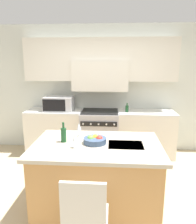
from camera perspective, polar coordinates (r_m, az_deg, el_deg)
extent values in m
plane|color=tan|center=(3.24, -1.80, -23.69)|extent=(10.00, 10.00, 0.00)
cube|color=silver|center=(4.80, 0.74, 6.01)|extent=(10.00, 0.06, 2.70)
cube|color=silver|center=(4.57, 0.62, 13.50)|extent=(3.08, 0.34, 0.85)
cube|color=silver|center=(4.55, 0.58, 9.41)|extent=(1.14, 0.40, 0.60)
cube|color=silver|center=(4.83, -11.08, -5.12)|extent=(1.15, 0.62, 0.91)
cube|color=silver|center=(4.70, -11.33, 0.32)|extent=(1.15, 0.62, 0.03)
cube|color=silver|center=(4.71, 12.30, -5.62)|extent=(1.15, 0.62, 0.91)
cube|color=silver|center=(4.59, 12.58, -0.06)|extent=(1.15, 0.62, 0.03)
cube|color=#B7B7BC|center=(4.65, 0.45, -5.47)|extent=(0.78, 0.66, 0.92)
cube|color=black|center=(4.52, 0.46, 0.17)|extent=(0.75, 0.61, 0.01)
cube|color=black|center=(4.24, 0.16, -3.14)|extent=(0.71, 0.02, 0.09)
cylinder|color=silver|center=(4.25, -3.93, -3.10)|extent=(0.04, 0.02, 0.04)
cylinder|color=silver|center=(4.24, -1.90, -3.14)|extent=(0.04, 0.02, 0.04)
cylinder|color=silver|center=(4.22, 0.15, -3.19)|extent=(0.04, 0.02, 0.04)
cylinder|color=silver|center=(4.22, 2.21, -3.23)|extent=(0.04, 0.02, 0.04)
cylinder|color=silver|center=(4.21, 4.27, -3.26)|extent=(0.04, 0.02, 0.04)
cube|color=#B7B7BC|center=(4.64, -10.11, 2.24)|extent=(0.59, 0.43, 0.29)
cube|color=black|center=(4.45, -11.45, 1.70)|extent=(0.46, 0.01, 0.24)
cube|color=#B7844C|center=(3.04, -0.31, -16.70)|extent=(1.55, 0.98, 0.86)
cube|color=#B2A893|center=(2.84, -0.32, -8.75)|extent=(1.65, 1.07, 0.04)
cube|color=#2D2D30|center=(2.84, 7.26, -8.58)|extent=(0.44, 0.32, 0.01)
cylinder|color=#B2B2B7|center=(3.01, 7.07, -7.17)|extent=(0.02, 0.02, 0.00)
cube|color=beige|center=(2.33, -3.14, -25.78)|extent=(0.42, 0.40, 0.04)
cube|color=beige|center=(2.03, -3.92, -23.45)|extent=(0.40, 0.04, 0.46)
cylinder|color=#194723|center=(2.91, -8.98, -5.97)|extent=(0.07, 0.07, 0.19)
cylinder|color=#194723|center=(2.87, -9.07, -3.46)|extent=(0.03, 0.03, 0.08)
cylinder|color=white|center=(2.73, -5.96, -9.19)|extent=(0.06, 0.06, 0.01)
cylinder|color=white|center=(2.72, -5.98, -8.36)|extent=(0.01, 0.01, 0.08)
cone|color=white|center=(2.68, -6.03, -6.44)|extent=(0.07, 0.07, 0.11)
cylinder|color=white|center=(3.13, -4.97, -6.23)|extent=(0.06, 0.06, 0.01)
cylinder|color=white|center=(3.12, -4.98, -5.49)|extent=(0.01, 0.01, 0.08)
cone|color=white|center=(3.09, -5.02, -3.80)|extent=(0.07, 0.07, 0.11)
cylinder|color=#384C6B|center=(2.85, -0.80, -7.45)|extent=(0.30, 0.30, 0.07)
sphere|color=#66A83D|center=(2.85, -1.95, -6.97)|extent=(0.09, 0.09, 0.09)
sphere|color=red|center=(2.84, 0.34, -7.02)|extent=(0.09, 0.09, 0.09)
sphere|color=gold|center=(2.88, -0.73, -6.68)|extent=(0.09, 0.09, 0.09)
cylinder|color=#194723|center=(4.47, 7.57, 0.83)|extent=(0.06, 0.06, 0.13)
cylinder|color=#194723|center=(4.45, 7.61, 1.99)|extent=(0.02, 0.02, 0.06)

